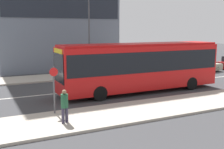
% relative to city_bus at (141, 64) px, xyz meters
% --- Properties ---
extents(ground_plane, '(120.00, 120.00, 0.00)m').
position_rel_city_bus_xyz_m(ground_plane, '(-3.20, 2.04, -2.00)').
color(ground_plane, '#3A3A3D').
extents(sidewalk_near, '(44.00, 3.50, 0.13)m').
position_rel_city_bus_xyz_m(sidewalk_near, '(-3.20, -4.21, -1.94)').
color(sidewalk_near, '#B2A899').
rests_on(sidewalk_near, ground_plane).
extents(sidewalk_far, '(44.00, 3.50, 0.13)m').
position_rel_city_bus_xyz_m(sidewalk_far, '(-3.20, 8.29, -1.94)').
color(sidewalk_far, '#B2A899').
rests_on(sidewalk_far, ground_plane).
extents(lane_centerline, '(41.80, 0.16, 0.01)m').
position_rel_city_bus_xyz_m(lane_centerline, '(-3.20, 2.04, -2.00)').
color(lane_centerline, silver).
rests_on(lane_centerline, ground_plane).
extents(city_bus, '(11.99, 2.54, 3.49)m').
position_rel_city_bus_xyz_m(city_bus, '(0.00, 0.00, 0.00)').
color(city_bus, red).
rests_on(city_bus, ground_plane).
extents(parked_car_0, '(4.13, 1.85, 1.44)m').
position_rel_city_bus_xyz_m(parked_car_0, '(10.84, 5.31, -1.33)').
color(parked_car_0, '#A39E84').
rests_on(parked_car_0, ground_plane).
extents(pedestrian_near_stop, '(0.34, 0.34, 1.59)m').
position_rel_city_bus_xyz_m(pedestrian_near_stop, '(-6.99, -4.60, -0.97)').
color(pedestrian_near_stop, '#383347').
rests_on(pedestrian_near_stop, sidewalk_near).
extents(bus_stop_sign, '(0.44, 0.12, 2.46)m').
position_rel_city_bus_xyz_m(bus_stop_sign, '(-7.03, -2.89, -0.42)').
color(bus_stop_sign, '#4C4C51').
rests_on(bus_stop_sign, sidewalk_near).
extents(street_lamp, '(0.36, 0.36, 7.94)m').
position_rel_city_bus_xyz_m(street_lamp, '(-0.95, 7.60, 2.89)').
color(street_lamp, '#4C4C51').
rests_on(street_lamp, sidewalk_far).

